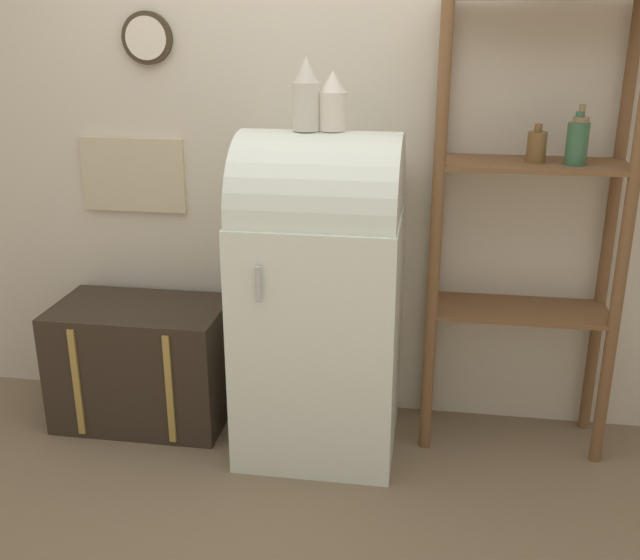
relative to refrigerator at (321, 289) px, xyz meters
name	(u,v)px	position (x,y,z in m)	size (l,w,h in m)	color
ground_plane	(313,464)	(0.00, -0.22, -0.72)	(12.00, 12.00, 0.00)	#7A664C
wall_back	(332,128)	(-0.01, 0.36, 0.63)	(7.00, 0.09, 2.70)	beige
refrigerator	(321,289)	(0.00, 0.00, 0.00)	(0.67, 0.70, 1.39)	silver
suitcase_trunk	(143,363)	(-0.85, 0.06, -0.44)	(0.78, 0.48, 0.57)	#33281E
shelf_unit	(530,202)	(0.85, 0.15, 0.38)	(0.78, 0.33, 1.90)	brown
vase_left	(306,96)	(-0.06, 0.00, 0.80)	(0.11, 0.11, 0.28)	beige
vase_center	(333,103)	(0.05, 0.01, 0.77)	(0.11, 0.11, 0.23)	silver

